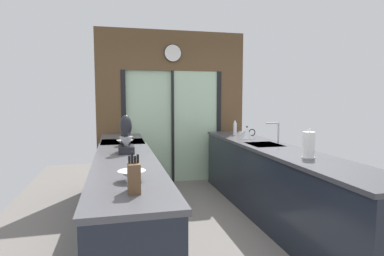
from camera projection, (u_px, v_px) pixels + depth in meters
The scene contains 13 objects.
ground_plane at pixel (197, 218), 4.11m from camera, with size 5.04×7.60×0.02m, color slate.
back_wall_unit at pixel (172, 98), 5.71m from camera, with size 2.64×0.12×2.70m.
left_counter_run at pixel (126, 198), 3.40m from camera, with size 0.62×3.80×0.92m.
right_counter_run at pixel (274, 183), 3.99m from camera, with size 0.62×3.80×0.92m.
sink_faucet at pixel (276, 130), 4.20m from camera, with size 0.19×0.02×0.29m.
oven_range at pixel (123, 174), 4.49m from camera, with size 0.60×0.60×0.92m.
mixing_bowl_near at pixel (132, 175), 2.35m from camera, with size 0.21×0.21×0.08m.
mixing_bowl_far at pixel (125, 143), 4.00m from camera, with size 0.21×0.21×0.08m.
knife_block at pixel (134, 177), 2.06m from camera, with size 0.08×0.14×0.26m.
stand_mixer at pixel (126, 138), 3.52m from camera, with size 0.17×0.27×0.42m.
kettle at pixel (247, 133), 4.73m from camera, with size 0.25×0.17×0.19m.
soap_bottle at pixel (235, 128), 5.19m from camera, with size 0.06×0.06×0.25m.
paper_towel_roll at pixel (309, 145), 3.22m from camera, with size 0.14×0.14×0.30m.
Camera 1 is at (-1.00, -3.26, 1.53)m, focal length 29.91 mm.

